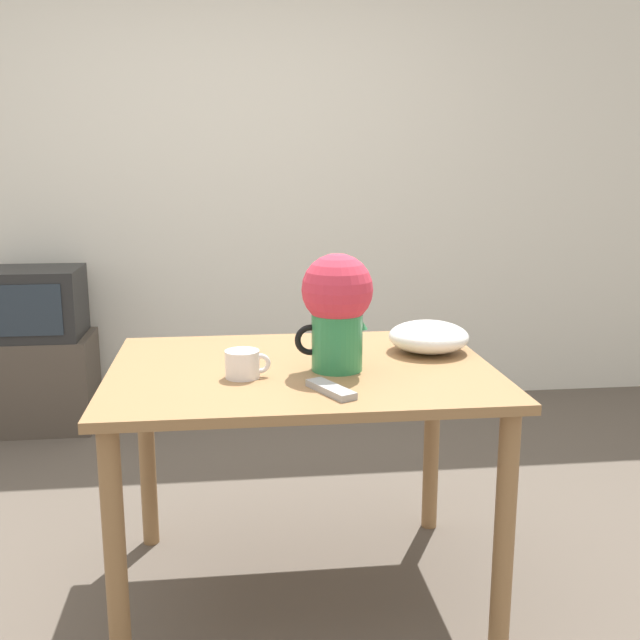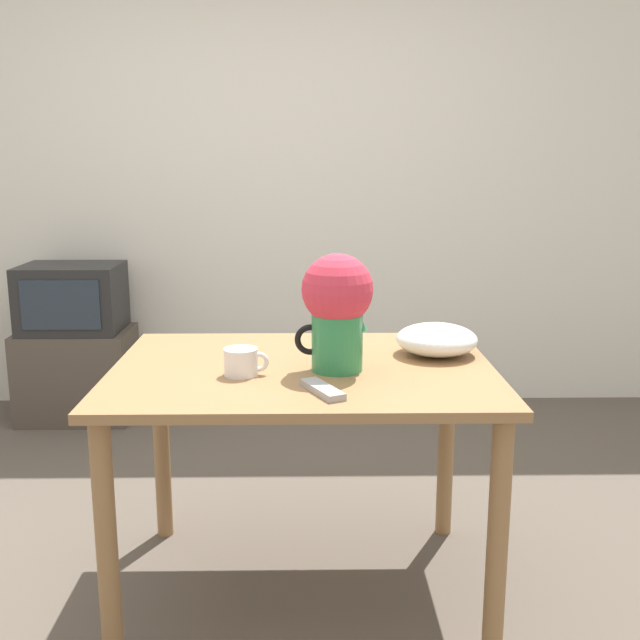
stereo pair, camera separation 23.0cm
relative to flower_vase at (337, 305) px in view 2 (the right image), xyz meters
name	(u,v)px [view 2 (the right image)]	position (x,y,z in m)	size (l,w,h in m)	color
ground_plane	(234,580)	(-0.35, 0.11, -1.00)	(12.00, 12.00, 0.00)	brown
wall_back	(263,182)	(-0.35, 2.13, 0.30)	(8.00, 0.05, 2.60)	silver
table	(303,400)	(-0.11, 0.05, -0.32)	(1.21, 0.91, 0.79)	olive
flower_vase	(337,305)	(0.00, 0.00, 0.00)	(0.24, 0.22, 0.37)	#2D844C
coffee_mug	(242,362)	(-0.29, -0.05, -0.17)	(0.14, 0.10, 0.08)	white
white_bowl	(437,339)	(0.34, 0.18, -0.15)	(0.27, 0.27, 0.10)	white
remote_control	(322,390)	(-0.05, -0.23, -0.20)	(0.13, 0.19, 0.02)	#999999
tv_stand	(78,374)	(-1.38, 1.80, -0.75)	(0.61, 0.42, 0.50)	#4C4238
tv_set	(72,298)	(-1.38, 1.80, -0.31)	(0.53, 0.41, 0.37)	black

